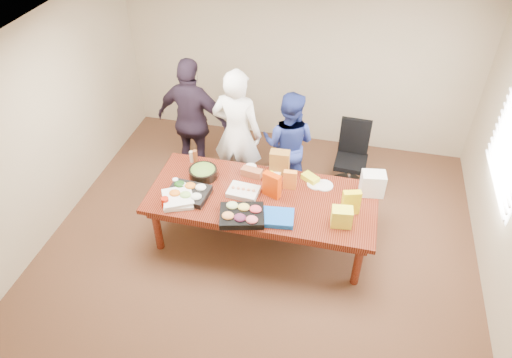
% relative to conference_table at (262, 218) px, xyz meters
% --- Properties ---
extents(floor, '(5.50, 5.00, 0.02)m').
position_rel_conference_table_xyz_m(floor, '(0.00, 0.00, -0.39)').
color(floor, '#47301E').
rests_on(floor, ground).
extents(ceiling, '(5.50, 5.00, 0.02)m').
position_rel_conference_table_xyz_m(ceiling, '(0.00, 0.00, 2.33)').
color(ceiling, white).
rests_on(ceiling, wall_back).
extents(wall_back, '(5.50, 0.04, 2.70)m').
position_rel_conference_table_xyz_m(wall_back, '(0.00, 2.50, 0.98)').
color(wall_back, beige).
rests_on(wall_back, floor).
extents(wall_front, '(5.50, 0.04, 2.70)m').
position_rel_conference_table_xyz_m(wall_front, '(0.00, -2.50, 0.98)').
color(wall_front, beige).
rests_on(wall_front, floor).
extents(wall_left, '(0.04, 5.00, 2.70)m').
position_rel_conference_table_xyz_m(wall_left, '(-2.75, 0.00, 0.98)').
color(wall_left, beige).
rests_on(wall_left, floor).
extents(window_panel, '(0.03, 1.40, 1.10)m').
position_rel_conference_table_xyz_m(window_panel, '(2.72, 0.60, 1.12)').
color(window_panel, white).
rests_on(window_panel, wall_right).
extents(window_blinds, '(0.04, 1.36, 1.00)m').
position_rel_conference_table_xyz_m(window_blinds, '(2.68, 0.60, 1.12)').
color(window_blinds, beige).
rests_on(window_blinds, wall_right).
extents(conference_table, '(2.80, 1.20, 0.75)m').
position_rel_conference_table_xyz_m(conference_table, '(0.00, 0.00, 0.00)').
color(conference_table, '#4C1C0F').
rests_on(conference_table, floor).
extents(office_chair, '(0.55, 0.55, 1.02)m').
position_rel_conference_table_xyz_m(office_chair, '(1.02, 1.33, 0.14)').
color(office_chair, black).
rests_on(office_chair, floor).
extents(person_center, '(0.74, 0.52, 1.93)m').
position_rel_conference_table_xyz_m(person_center, '(-0.57, 0.94, 0.59)').
color(person_center, white).
rests_on(person_center, floor).
extents(person_right, '(0.84, 0.68, 1.59)m').
position_rel_conference_table_xyz_m(person_right, '(0.13, 1.12, 0.42)').
color(person_right, navy).
rests_on(person_right, floor).
extents(person_left, '(1.17, 0.62, 1.90)m').
position_rel_conference_table_xyz_m(person_left, '(-1.27, 1.14, 0.57)').
color(person_left, '#261B29').
rests_on(person_left, floor).
extents(veggie_tray, '(0.53, 0.43, 0.08)m').
position_rel_conference_table_xyz_m(veggie_tray, '(-0.89, -0.20, 0.41)').
color(veggie_tray, black).
rests_on(veggie_tray, conference_table).
extents(fruit_tray, '(0.60, 0.52, 0.08)m').
position_rel_conference_table_xyz_m(fruit_tray, '(-0.14, -0.43, 0.41)').
color(fruit_tray, black).
rests_on(fruit_tray, conference_table).
extents(sheet_cake, '(0.39, 0.31, 0.06)m').
position_rel_conference_table_xyz_m(sheet_cake, '(-0.23, -0.01, 0.41)').
color(sheet_cake, silver).
rests_on(sheet_cake, conference_table).
extents(salad_bowl, '(0.40, 0.40, 0.12)m').
position_rel_conference_table_xyz_m(salad_bowl, '(-0.82, 0.20, 0.43)').
color(salad_bowl, black).
rests_on(salad_bowl, conference_table).
extents(chip_bag_blue, '(0.44, 0.35, 0.06)m').
position_rel_conference_table_xyz_m(chip_bag_blue, '(0.25, -0.36, 0.41)').
color(chip_bag_blue, blue).
rests_on(chip_bag_blue, conference_table).
extents(chip_bag_red, '(0.24, 0.17, 0.32)m').
position_rel_conference_table_xyz_m(chip_bag_red, '(0.11, 0.04, 0.54)').
color(chip_bag_red, '#D13500').
rests_on(chip_bag_red, conference_table).
extents(chip_bag_yellow, '(0.23, 0.14, 0.31)m').
position_rel_conference_table_xyz_m(chip_bag_yellow, '(1.07, -0.05, 0.53)').
color(chip_bag_yellow, yellow).
rests_on(chip_bag_yellow, conference_table).
extents(chip_bag_orange, '(0.17, 0.09, 0.26)m').
position_rel_conference_table_xyz_m(chip_bag_orange, '(0.30, 0.23, 0.50)').
color(chip_bag_orange, orange).
rests_on(chip_bag_orange, conference_table).
extents(mayo_jar, '(0.09, 0.09, 0.14)m').
position_rel_conference_table_xyz_m(mayo_jar, '(0.04, 0.28, 0.45)').
color(mayo_jar, beige).
rests_on(mayo_jar, conference_table).
extents(mustard_bottle, '(0.07, 0.07, 0.18)m').
position_rel_conference_table_xyz_m(mustard_bottle, '(0.05, 0.27, 0.47)').
color(mustard_bottle, '#E5F81B').
rests_on(mustard_bottle, conference_table).
extents(dressing_bottle, '(0.08, 0.08, 0.19)m').
position_rel_conference_table_xyz_m(dressing_bottle, '(-1.02, 0.47, 0.47)').
color(dressing_bottle, brown).
rests_on(dressing_bottle, conference_table).
extents(ranch_bottle, '(0.07, 0.07, 0.16)m').
position_rel_conference_table_xyz_m(ranch_bottle, '(-1.07, 0.47, 0.46)').
color(ranch_bottle, beige).
rests_on(ranch_bottle, conference_table).
extents(banana_bunch, '(0.25, 0.23, 0.07)m').
position_rel_conference_table_xyz_m(banana_bunch, '(0.53, 0.44, 0.41)').
color(banana_bunch, yellow).
rests_on(banana_bunch, conference_table).
extents(bread_loaf, '(0.28, 0.16, 0.11)m').
position_rel_conference_table_xyz_m(bread_loaf, '(-0.22, 0.36, 0.43)').
color(bread_loaf, '#A05937').
rests_on(bread_loaf, conference_table).
extents(kraft_bag, '(0.26, 0.16, 0.33)m').
position_rel_conference_table_xyz_m(kraft_bag, '(0.11, 0.51, 0.54)').
color(kraft_bag, olive).
rests_on(kraft_bag, conference_table).
extents(red_cup, '(0.11, 0.11, 0.12)m').
position_rel_conference_table_xyz_m(red_cup, '(-1.09, -0.44, 0.43)').
color(red_cup, red).
rests_on(red_cup, conference_table).
extents(clear_cup_a, '(0.09, 0.09, 0.10)m').
position_rel_conference_table_xyz_m(clear_cup_a, '(-0.98, -0.11, 0.43)').
color(clear_cup_a, white).
rests_on(clear_cup_a, conference_table).
extents(clear_cup_b, '(0.09, 0.09, 0.10)m').
position_rel_conference_table_xyz_m(clear_cup_b, '(-1.10, -0.05, 0.42)').
color(clear_cup_b, white).
rests_on(clear_cup_b, conference_table).
extents(pizza_box_lower, '(0.46, 0.46, 0.04)m').
position_rel_conference_table_xyz_m(pizza_box_lower, '(-0.96, -0.33, 0.40)').
color(pizza_box_lower, white).
rests_on(pizza_box_lower, conference_table).
extents(pizza_box_upper, '(0.48, 0.48, 0.04)m').
position_rel_conference_table_xyz_m(pizza_box_upper, '(-0.97, -0.33, 0.44)').
color(pizza_box_upper, white).
rests_on(pizza_box_upper, pizza_box_lower).
extents(plate_a, '(0.27, 0.27, 0.01)m').
position_rel_conference_table_xyz_m(plate_a, '(0.62, 0.37, 0.38)').
color(plate_a, silver).
rests_on(plate_a, conference_table).
extents(plate_b, '(0.23, 0.23, 0.01)m').
position_rel_conference_table_xyz_m(plate_b, '(0.72, 0.37, 0.38)').
color(plate_b, white).
rests_on(plate_b, conference_table).
extents(dip_bowl_a, '(0.18, 0.18, 0.06)m').
position_rel_conference_table_xyz_m(dip_bowl_a, '(0.08, 0.44, 0.40)').
color(dip_bowl_a, beige).
rests_on(dip_bowl_a, conference_table).
extents(dip_bowl_b, '(0.19, 0.19, 0.06)m').
position_rel_conference_table_xyz_m(dip_bowl_b, '(-0.26, 0.47, 0.41)').
color(dip_bowl_b, white).
rests_on(dip_bowl_b, conference_table).
extents(grocery_bag_white, '(0.31, 0.24, 0.30)m').
position_rel_conference_table_xyz_m(grocery_bag_white, '(1.30, 0.37, 0.53)').
color(grocery_bag_white, white).
rests_on(grocery_bag_white, conference_table).
extents(grocery_bag_yellow, '(0.25, 0.19, 0.23)m').
position_rel_conference_table_xyz_m(grocery_bag_yellow, '(0.99, -0.27, 0.49)').
color(grocery_bag_yellow, '#F7F534').
rests_on(grocery_bag_yellow, conference_table).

